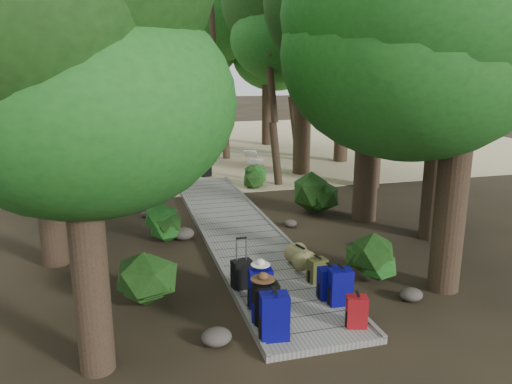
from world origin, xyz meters
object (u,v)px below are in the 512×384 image
object	(u,v)px
backpack_right_b	(340,285)
lone_suitcase_on_sand	(206,168)
backpack_left_a	(274,314)
backpack_right_d	(317,269)
backpack_right_a	(357,310)
kayak	(99,164)
sun_lounger	(255,159)
backpack_left_c	(260,285)
backpack_right_c	(329,281)
suitcase_on_boardwalk	(242,274)
duffel_right_khaki	(300,256)
backpack_left_b	(266,301)

from	to	relation	value
backpack_right_b	lone_suitcase_on_sand	bearing A→B (deg)	95.18
backpack_left_a	backpack_right_d	xyz separation A→B (m)	(1.45, 1.79, -0.15)
backpack_left_a	backpack_right_a	distance (m)	1.41
backpack_right_d	kayak	bearing A→B (deg)	97.46
backpack_right_b	sun_lounger	distance (m)	13.45
backpack_left_c	lone_suitcase_on_sand	world-z (taller)	backpack_left_c
backpack_right_c	suitcase_on_boardwalk	world-z (taller)	backpack_right_c
backpack_right_a	backpack_right_d	world-z (taller)	backpack_right_a
backpack_left_c	backpack_right_d	distance (m)	1.52
backpack_left_c	backpack_right_d	bearing A→B (deg)	32.18
duffel_right_khaki	backpack_right_b	bearing A→B (deg)	-102.49
lone_suitcase_on_sand	backpack_left_a	bearing A→B (deg)	-110.33
backpack_right_c	lone_suitcase_on_sand	xyz separation A→B (m)	(-0.31, 11.33, -0.10)
backpack_right_d	kayak	world-z (taller)	backpack_right_d
backpack_right_a	suitcase_on_boardwalk	distance (m)	2.40
backpack_left_a	suitcase_on_boardwalk	distance (m)	1.89
backpack_right_c	lone_suitcase_on_sand	world-z (taller)	backpack_right_c
backpack_left_b	backpack_left_a	bearing A→B (deg)	-86.89
backpack_right_b	sun_lounger	world-z (taller)	backpack_right_b
backpack_right_c	backpack_right_d	world-z (taller)	backpack_right_c
backpack_left_c	duffel_right_khaki	bearing A→B (deg)	55.41
backpack_right_b	suitcase_on_boardwalk	distance (m)	1.89
backpack_left_c	duffel_right_khaki	distance (m)	2.04
backpack_right_c	kayak	xyz separation A→B (m)	(-4.43, 14.28, -0.25)
backpack_left_c	kayak	world-z (taller)	backpack_left_c
backpack_right_d	sun_lounger	bearing A→B (deg)	69.53
backpack_left_a	backpack_right_d	bearing A→B (deg)	57.59
backpack_left_c	backpack_right_b	xyz separation A→B (m)	(1.39, -0.31, -0.02)
backpack_left_b	sun_lounger	world-z (taller)	backpack_left_b
backpack_right_a	backpack_left_a	bearing A→B (deg)	-164.26
backpack_left_a	backpack_right_d	size ratio (longest dim) A/B	1.56
backpack_left_a	backpack_left_c	size ratio (longest dim) A/B	1.08
backpack_left_a	kayak	size ratio (longest dim) A/B	0.24
backpack_right_c	suitcase_on_boardwalk	xyz separation A→B (m)	(-1.45, 0.81, -0.03)
backpack_right_a	backpack_right_c	xyz separation A→B (m)	(-0.02, 1.09, 0.03)
suitcase_on_boardwalk	duffel_right_khaki	bearing A→B (deg)	16.52
backpack_left_b	backpack_right_a	size ratio (longest dim) A/B	1.30
duffel_right_khaki	lone_suitcase_on_sand	world-z (taller)	lone_suitcase_on_sand
backpack_left_c	backpack_right_a	distance (m)	1.73
backpack_right_d	backpack_right_c	bearing A→B (deg)	-105.93
backpack_right_b	backpack_right_a	bearing A→B (deg)	-92.42
backpack_right_c	duffel_right_khaki	xyz separation A→B (m)	(0.03, 1.59, -0.12)
backpack_right_b	kayak	distance (m)	15.25
lone_suitcase_on_sand	duffel_right_khaki	bearing A→B (deg)	-103.36
duffel_right_khaki	kayak	xyz separation A→B (m)	(-4.46, 12.70, -0.13)
backpack_right_b	backpack_right_c	xyz separation A→B (m)	(-0.10, 0.27, -0.04)
backpack_left_b	sun_lounger	size ratio (longest dim) A/B	0.43
backpack_right_c	backpack_right_b	bearing A→B (deg)	-70.17
backpack_right_a	kayak	bearing A→B (deg)	122.36
kayak	sun_lounger	size ratio (longest dim) A/B	1.94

